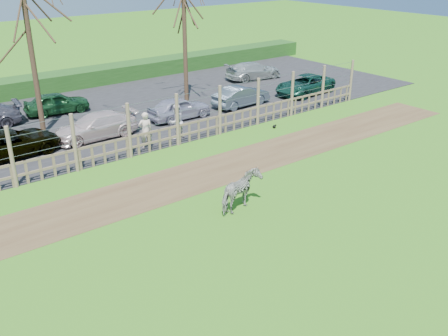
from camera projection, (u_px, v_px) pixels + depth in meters
ground at (246, 230)px, 16.52m from camera, size 120.00×120.00×0.00m
dirt_strip at (173, 183)px, 19.78m from camera, size 34.00×2.80×0.01m
asphalt at (74, 121)px, 27.02m from camera, size 44.00×13.00×0.04m
hedge at (30, 86)px, 31.88m from camera, size 46.00×2.00×1.10m
fence at (130, 140)px, 21.99m from camera, size 30.16×0.16×2.50m
tree_mid at (29, 35)px, 23.23m from camera, size 4.80×4.80×6.83m
tree_right at (184, 12)px, 28.49m from camera, size 4.80×4.80×7.35m
zebra at (241, 192)px, 17.50m from camera, size 1.85×1.21×1.44m
visitor_a at (146, 130)px, 22.93m from camera, size 0.73×0.59×1.72m
visitor_b at (176, 122)px, 24.07m from camera, size 0.90×0.74×1.72m
crow at (274, 126)px, 25.92m from camera, size 0.23×0.17×0.19m
car_2 at (11, 143)px, 22.14m from camera, size 4.48×2.37×1.20m
car_3 at (96, 126)px, 24.28m from camera, size 4.16×1.74×1.20m
car_4 at (179, 108)px, 27.06m from camera, size 3.53×1.43×1.20m
car_5 at (241, 96)px, 29.33m from camera, size 3.72×1.50×1.20m
car_6 at (305, 85)px, 31.77m from camera, size 4.50×2.41×1.20m
car_10 at (57, 103)px, 27.99m from camera, size 3.64×1.76×1.20m
car_13 at (254, 71)px, 35.52m from camera, size 4.32×2.22×1.20m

